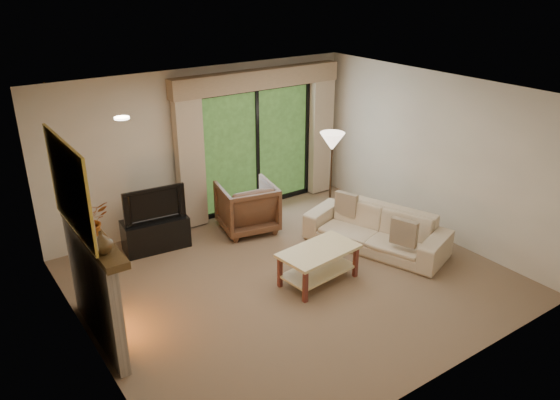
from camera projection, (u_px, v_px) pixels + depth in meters
floor at (292, 279)px, 7.67m from camera, size 5.50×5.50×0.00m
ceiling at (294, 95)px, 6.65m from camera, size 5.50×5.50×0.00m
wall_back at (204, 146)px, 9.04m from camera, size 5.00×0.00×5.00m
wall_front at (445, 274)px, 5.27m from camera, size 5.00×0.00×5.00m
wall_left at (81, 251)px, 5.71m from camera, size 0.00×5.00×5.00m
wall_right at (434, 155)px, 8.60m from camera, size 0.00×5.00×5.00m
fireplace at (94, 289)px, 6.17m from camera, size 0.24×1.70×1.37m
mirror at (70, 186)px, 5.62m from camera, size 0.07×1.45×1.02m
sliding_door at (257, 148)px, 9.61m from camera, size 2.26×0.10×2.16m
curtain_left at (190, 158)px, 8.78m from camera, size 0.45×0.18×2.35m
curtain_right at (321, 132)px, 10.20m from camera, size 0.45×0.18×2.35m
cornice at (259, 79)px, 9.06m from camera, size 3.20×0.24×0.32m
media_console at (156, 234)px, 8.42m from camera, size 1.02×0.54×0.49m
tv at (153, 203)px, 8.21m from camera, size 0.95×0.22×0.54m
armchair at (247, 207)px, 8.95m from camera, size 1.04×1.06×0.82m
sofa at (376, 229)px, 8.40m from camera, size 1.53×2.32×0.63m
pillow_near at (404, 233)px, 7.80m from camera, size 0.23×0.40×0.39m
pillow_far at (346, 204)px, 8.75m from camera, size 0.22×0.39×0.38m
coffee_table at (318, 265)px, 7.51m from camera, size 1.17×0.73×0.50m
floor_lamp at (331, 177)px, 9.20m from camera, size 0.49×0.49×1.55m
vase at (102, 242)px, 5.48m from camera, size 0.28×0.28×0.24m
branches at (89, 221)px, 5.71m from camera, size 0.44×0.40×0.43m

